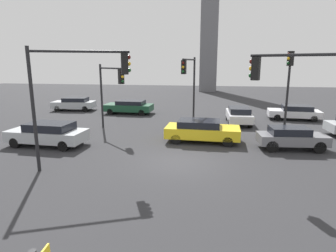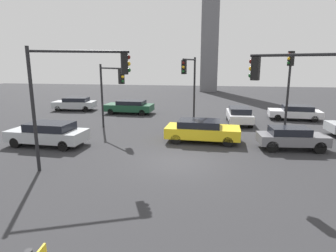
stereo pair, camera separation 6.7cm
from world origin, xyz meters
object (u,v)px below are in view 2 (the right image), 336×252
at_px(traffic_light_4, 305,89).
at_px(car_5, 295,112).
at_px(traffic_light_3, 289,78).
at_px(car_7, 202,130).
at_px(traffic_light_0, 111,84).
at_px(car_4, 291,138).
at_px(car_6, 48,133).
at_px(traffic_light_2, 190,77).
at_px(traffic_light_1, 77,82).
at_px(car_0, 130,106).
at_px(car_3, 75,104).
at_px(car_1, 239,115).

relative_size(traffic_light_4, car_5, 1.21).
distance_m(traffic_light_3, car_7, 7.36).
height_order(traffic_light_0, car_5, traffic_light_0).
height_order(traffic_light_4, car_5, traffic_light_4).
height_order(car_4, car_6, car_6).
relative_size(traffic_light_2, car_4, 1.37).
bearing_deg(traffic_light_1, car_7, 23.48).
relative_size(car_0, car_5, 1.05).
bearing_deg(traffic_light_3, car_4, 49.54).
bearing_deg(car_0, car_3, -7.36).
bearing_deg(car_3, traffic_light_3, 153.35).
distance_m(car_4, car_7, 5.41).
xyz_separation_m(traffic_light_0, traffic_light_3, (12.66, 1.13, 0.50)).
relative_size(traffic_light_2, traffic_light_4, 1.00).
bearing_deg(car_3, car_1, 159.67).
relative_size(traffic_light_0, car_4, 1.24).
relative_size(traffic_light_3, car_6, 1.20).
height_order(traffic_light_3, car_5, traffic_light_3).
distance_m(car_1, car_7, 6.85).
distance_m(traffic_light_0, traffic_light_4, 13.71).
distance_m(traffic_light_1, car_7, 8.71).
distance_m(traffic_light_1, car_4, 12.43).
xyz_separation_m(car_6, car_7, (9.42, 2.46, -0.01)).
height_order(traffic_light_3, car_4, traffic_light_3).
bearing_deg(traffic_light_2, car_4, 61.26).
bearing_deg(car_0, car_4, 142.80).
xyz_separation_m(traffic_light_2, traffic_light_4, (5.54, -10.33, 0.07)).
relative_size(traffic_light_4, car_0, 1.15).
xyz_separation_m(traffic_light_3, car_1, (-2.99, 3.18, -3.28)).
bearing_deg(traffic_light_4, traffic_light_0, -11.62).
height_order(traffic_light_2, car_7, traffic_light_2).
bearing_deg(traffic_light_3, car_6, -13.30).
relative_size(car_3, car_6, 0.95).
relative_size(traffic_light_0, traffic_light_1, 0.86).
bearing_deg(traffic_light_0, car_7, 26.98).
bearing_deg(traffic_light_1, car_0, 75.81).
relative_size(car_5, car_6, 0.94).
bearing_deg(traffic_light_2, car_3, -106.00).
relative_size(traffic_light_3, car_1, 1.34).
xyz_separation_m(traffic_light_1, car_4, (10.91, 4.84, -3.46)).
bearing_deg(car_1, car_7, 153.45).
relative_size(traffic_light_1, traffic_light_3, 0.99).
bearing_deg(car_0, car_5, 178.95).
bearing_deg(traffic_light_3, traffic_light_2, -42.93).
bearing_deg(car_1, traffic_light_2, 113.76).
xyz_separation_m(traffic_light_3, car_4, (-0.51, -3.96, -3.31)).
distance_m(car_0, car_6, 12.09).
relative_size(traffic_light_3, car_5, 1.28).
bearing_deg(car_3, car_0, 165.05).
distance_m(traffic_light_1, traffic_light_2, 10.93).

